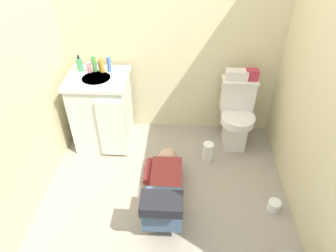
{
  "coord_description": "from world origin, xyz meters",
  "views": [
    {
      "loc": [
        0.12,
        -1.81,
        2.23
      ],
      "look_at": [
        -0.0,
        0.47,
        0.45
      ],
      "focal_mm": 31.81,
      "sensor_mm": 36.0,
      "label": 1
    }
  ],
  "objects_px": {
    "faucet": "(99,66)",
    "person_plumber": "(165,191)",
    "soap_dispenser": "(80,65)",
    "bottle_blue": "(109,64)",
    "bottle_amber": "(101,65)",
    "paper_towel_roll": "(208,152)",
    "toilet": "(236,115)",
    "tissue_box": "(237,75)",
    "toiletry_bag": "(252,75)",
    "toilet_paper_roll": "(274,206)",
    "vanity_cabinet": "(102,111)",
    "bottle_green": "(94,64)",
    "bottle_pink": "(89,67)"
  },
  "relations": [
    {
      "from": "bottle_green",
      "to": "paper_towel_roll",
      "type": "relative_size",
      "value": 0.74
    },
    {
      "from": "toiletry_bag",
      "to": "bottle_pink",
      "type": "relative_size",
      "value": 1.19
    },
    {
      "from": "soap_dispenser",
      "to": "bottle_amber",
      "type": "bearing_deg",
      "value": -3.98
    },
    {
      "from": "toilet",
      "to": "tissue_box",
      "type": "xyz_separation_m",
      "value": [
        -0.04,
        0.09,
        0.43
      ]
    },
    {
      "from": "faucet",
      "to": "paper_towel_roll",
      "type": "height_order",
      "value": "faucet"
    },
    {
      "from": "faucet",
      "to": "tissue_box",
      "type": "relative_size",
      "value": 0.45
    },
    {
      "from": "toiletry_bag",
      "to": "toilet_paper_roll",
      "type": "distance_m",
      "value": 1.27
    },
    {
      "from": "toiletry_bag",
      "to": "bottle_amber",
      "type": "relative_size",
      "value": 0.84
    },
    {
      "from": "bottle_blue",
      "to": "paper_towel_roll",
      "type": "bearing_deg",
      "value": -20.08
    },
    {
      "from": "faucet",
      "to": "vanity_cabinet",
      "type": "bearing_deg",
      "value": -88.69
    },
    {
      "from": "toilet_paper_roll",
      "to": "person_plumber",
      "type": "bearing_deg",
      "value": 179.55
    },
    {
      "from": "vanity_cabinet",
      "to": "paper_towel_roll",
      "type": "relative_size",
      "value": 3.74
    },
    {
      "from": "vanity_cabinet",
      "to": "bottle_pink",
      "type": "bearing_deg",
      "value": 132.36
    },
    {
      "from": "faucet",
      "to": "bottle_blue",
      "type": "relative_size",
      "value": 0.65
    },
    {
      "from": "person_plumber",
      "to": "paper_towel_roll",
      "type": "xyz_separation_m",
      "value": [
        0.41,
        0.6,
        -0.07
      ]
    },
    {
      "from": "bottle_amber",
      "to": "faucet",
      "type": "bearing_deg",
      "value": 133.94
    },
    {
      "from": "faucet",
      "to": "bottle_amber",
      "type": "distance_m",
      "value": 0.05
    },
    {
      "from": "tissue_box",
      "to": "soap_dispenser",
      "type": "relative_size",
      "value": 1.33
    },
    {
      "from": "faucet",
      "to": "person_plumber",
      "type": "height_order",
      "value": "faucet"
    },
    {
      "from": "person_plumber",
      "to": "tissue_box",
      "type": "relative_size",
      "value": 4.84
    },
    {
      "from": "paper_towel_roll",
      "to": "person_plumber",
      "type": "bearing_deg",
      "value": -124.68
    },
    {
      "from": "bottle_green",
      "to": "toilet_paper_roll",
      "type": "bearing_deg",
      "value": -29.53
    },
    {
      "from": "bottle_green",
      "to": "person_plumber",
      "type": "bearing_deg",
      "value": -52.0
    },
    {
      "from": "vanity_cabinet",
      "to": "faucet",
      "type": "distance_m",
      "value": 0.47
    },
    {
      "from": "soap_dispenser",
      "to": "bottle_blue",
      "type": "distance_m",
      "value": 0.3
    },
    {
      "from": "tissue_box",
      "to": "bottle_blue",
      "type": "height_order",
      "value": "bottle_blue"
    },
    {
      "from": "toilet",
      "to": "person_plumber",
      "type": "xyz_separation_m",
      "value": [
        -0.71,
        -0.92,
        -0.19
      ]
    },
    {
      "from": "bottle_amber",
      "to": "toilet_paper_roll",
      "type": "relative_size",
      "value": 1.33
    },
    {
      "from": "toiletry_bag",
      "to": "soap_dispenser",
      "type": "bearing_deg",
      "value": -178.82
    },
    {
      "from": "toilet",
      "to": "vanity_cabinet",
      "type": "distance_m",
      "value": 1.43
    },
    {
      "from": "vanity_cabinet",
      "to": "person_plumber",
      "type": "xyz_separation_m",
      "value": [
        0.71,
        -0.84,
        -0.24
      ]
    },
    {
      "from": "soap_dispenser",
      "to": "bottle_blue",
      "type": "height_order",
      "value": "soap_dispenser"
    },
    {
      "from": "bottle_pink",
      "to": "bottle_amber",
      "type": "distance_m",
      "value": 0.13
    },
    {
      "from": "toiletry_bag",
      "to": "bottle_pink",
      "type": "xyz_separation_m",
      "value": [
        -1.63,
        -0.06,
        0.07
      ]
    },
    {
      "from": "bottle_pink",
      "to": "paper_towel_roll",
      "type": "bearing_deg",
      "value": -16.15
    },
    {
      "from": "toilet",
      "to": "toilet_paper_roll",
      "type": "bearing_deg",
      "value": -74.43
    },
    {
      "from": "bottle_amber",
      "to": "paper_towel_roll",
      "type": "xyz_separation_m",
      "value": [
        1.1,
        -0.36,
        -0.78
      ]
    },
    {
      "from": "tissue_box",
      "to": "paper_towel_roll",
      "type": "height_order",
      "value": "tissue_box"
    },
    {
      "from": "tissue_box",
      "to": "bottle_amber",
      "type": "xyz_separation_m",
      "value": [
        -1.35,
        -0.05,
        0.09
      ]
    },
    {
      "from": "faucet",
      "to": "bottle_blue",
      "type": "height_order",
      "value": "bottle_blue"
    },
    {
      "from": "person_plumber",
      "to": "toiletry_bag",
      "type": "xyz_separation_m",
      "value": [
        0.82,
        1.01,
        0.63
      ]
    },
    {
      "from": "bottle_amber",
      "to": "paper_towel_roll",
      "type": "bearing_deg",
      "value": -18.14
    },
    {
      "from": "toilet",
      "to": "person_plumber",
      "type": "distance_m",
      "value": 1.18
    },
    {
      "from": "person_plumber",
      "to": "toilet_paper_roll",
      "type": "distance_m",
      "value": 0.98
    },
    {
      "from": "person_plumber",
      "to": "toiletry_bag",
      "type": "bearing_deg",
      "value": 50.91
    },
    {
      "from": "toilet",
      "to": "bottle_blue",
      "type": "height_order",
      "value": "bottle_blue"
    },
    {
      "from": "bottle_amber",
      "to": "toilet_paper_roll",
      "type": "bearing_deg",
      "value": -30.22
    },
    {
      "from": "tissue_box",
      "to": "toiletry_bag",
      "type": "height_order",
      "value": "toiletry_bag"
    },
    {
      "from": "person_plumber",
      "to": "bottle_blue",
      "type": "xyz_separation_m",
      "value": [
        -0.61,
        0.97,
        0.72
      ]
    },
    {
      "from": "faucet",
      "to": "tissue_box",
      "type": "distance_m",
      "value": 1.39
    }
  ]
}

